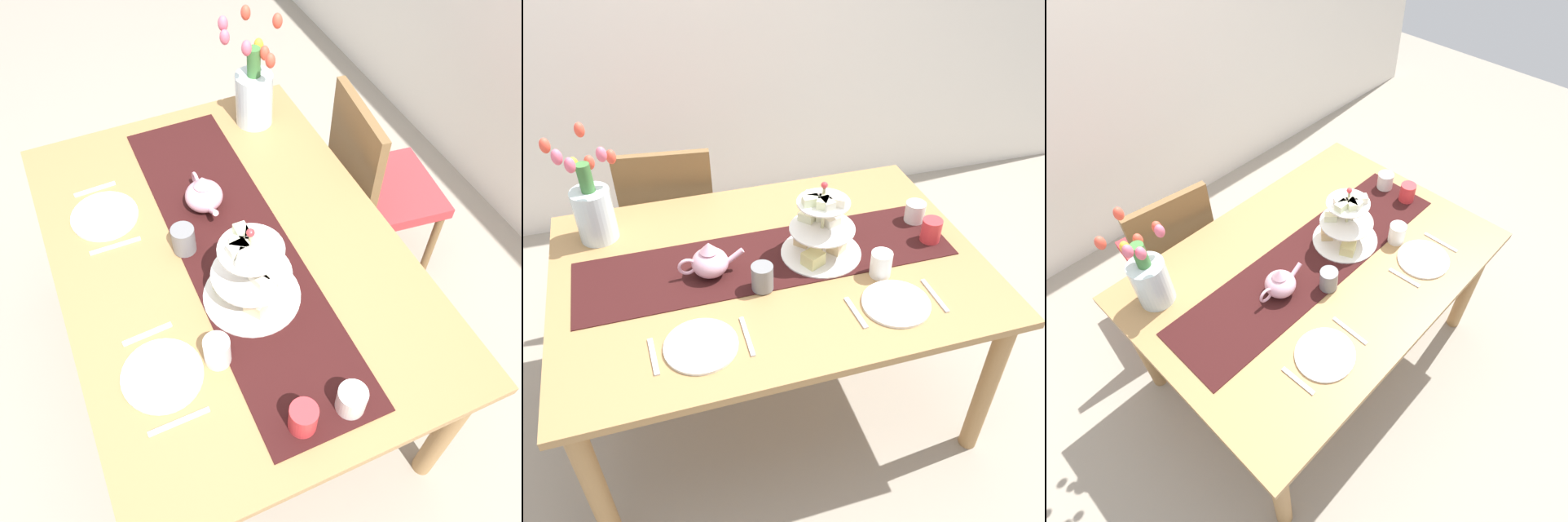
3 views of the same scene
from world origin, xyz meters
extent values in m
plane|color=gray|center=(0.00, 0.00, 0.00)|extent=(8.00, 8.00, 0.00)
cube|color=#A37747|center=(0.00, 0.00, 0.73)|extent=(1.55, 1.09, 0.03)
cylinder|color=#A37747|center=(-0.71, -0.48, 0.36)|extent=(0.07, 0.07, 0.72)
cylinder|color=#A37747|center=(0.71, -0.48, 0.36)|extent=(0.07, 0.07, 0.72)
cylinder|color=#A37747|center=(-0.71, 0.48, 0.36)|extent=(0.07, 0.07, 0.72)
cylinder|color=#A37747|center=(0.71, 0.48, 0.36)|extent=(0.07, 0.07, 0.72)
cylinder|color=brown|center=(-0.08, 1.00, 0.21)|extent=(0.04, 0.04, 0.41)
cylinder|color=brown|center=(-0.43, 1.05, 0.21)|extent=(0.04, 0.04, 0.41)
cylinder|color=brown|center=(-0.12, 0.65, 0.21)|extent=(0.04, 0.04, 0.41)
cylinder|color=brown|center=(-0.48, 0.69, 0.21)|extent=(0.04, 0.04, 0.41)
cube|color=red|center=(-0.28, 0.85, 0.43)|extent=(0.47, 0.47, 0.05)
cube|color=brown|center=(-0.30, 0.66, 0.69)|extent=(0.42, 0.09, 0.45)
cube|color=black|center=(0.00, 0.03, 0.75)|extent=(1.39, 0.35, 0.00)
cylinder|color=beige|center=(0.20, 0.00, 0.89)|extent=(0.01, 0.01, 0.28)
cylinder|color=white|center=(0.20, 0.00, 0.75)|extent=(0.30, 0.30, 0.01)
cylinder|color=white|center=(0.20, 0.00, 0.86)|extent=(0.24, 0.24, 0.01)
cylinder|color=white|center=(0.20, 0.00, 0.97)|extent=(0.19, 0.19, 0.01)
cube|color=beige|center=(0.26, -0.01, 0.78)|extent=(0.08, 0.08, 0.05)
cube|color=#D9B87F|center=(0.15, 0.07, 0.78)|extent=(0.08, 0.08, 0.05)
cube|color=#DAD285|center=(0.15, -0.06, 0.78)|extent=(0.09, 0.09, 0.05)
cube|color=beige|center=(0.24, 0.01, 0.88)|extent=(0.06, 0.05, 0.03)
cube|color=#E8E9C6|center=(0.26, 0.04, 0.88)|extent=(0.07, 0.06, 0.03)
cube|color=beige|center=(0.21, 0.06, 0.88)|extent=(0.05, 0.06, 0.03)
cube|color=beige|center=(0.16, 0.06, 0.88)|extent=(0.06, 0.07, 0.03)
cube|color=beige|center=(0.17, 0.02, 0.99)|extent=(0.07, 0.06, 0.03)
cube|color=beige|center=(0.15, -0.01, 0.99)|extent=(0.06, 0.04, 0.03)
cube|color=beige|center=(0.19, -0.03, 0.99)|extent=(0.06, 0.07, 0.03)
cube|color=silver|center=(0.20, -0.04, 0.99)|extent=(0.04, 0.06, 0.03)
cube|color=beige|center=(0.24, -0.04, 0.99)|extent=(0.07, 0.06, 0.03)
sphere|color=red|center=(0.20, 0.00, 1.04)|extent=(0.02, 0.02, 0.02)
ellipsoid|color=#E5A8BC|center=(-0.22, 0.00, 0.80)|extent=(0.13, 0.13, 0.10)
cone|color=#E5A8BC|center=(-0.22, 0.00, 0.87)|extent=(0.06, 0.06, 0.04)
cylinder|color=#E5A8BC|center=(-0.13, 0.00, 0.81)|extent=(0.07, 0.02, 0.06)
torus|color=#E5A8BC|center=(-0.30, 0.00, 0.80)|extent=(0.07, 0.01, 0.07)
cylinder|color=silver|center=(-0.59, 0.35, 0.85)|extent=(0.15, 0.15, 0.21)
cylinder|color=#3D7538|center=(-0.59, 0.35, 1.01)|extent=(0.05, 0.05, 0.12)
ellipsoid|color=#EF4C38|center=(-0.48, 0.37, 1.07)|extent=(0.04, 0.04, 0.06)
ellipsoid|color=#EF4C38|center=(-0.56, 0.38, 1.05)|extent=(0.04, 0.04, 0.06)
ellipsoid|color=#EF4C38|center=(-0.57, 0.43, 1.16)|extent=(0.04, 0.04, 0.06)
ellipsoid|color=yellow|center=(-0.62, 0.38, 1.05)|extent=(0.04, 0.04, 0.06)
ellipsoid|color=#EF4C38|center=(-0.69, 0.36, 1.14)|extent=(0.04, 0.04, 0.06)
ellipsoid|color=#E5607A|center=(-0.65, 0.26, 1.15)|extent=(0.04, 0.04, 0.06)
ellipsoid|color=#E5607A|center=(-0.61, 0.25, 1.12)|extent=(0.04, 0.04, 0.06)
ellipsoid|color=#E5607A|center=(-0.51, 0.29, 1.12)|extent=(0.04, 0.04, 0.06)
cylinder|color=white|center=(0.63, 0.10, 0.79)|extent=(0.08, 0.08, 0.08)
cylinder|color=white|center=(-0.31, -0.33, 0.75)|extent=(0.23, 0.23, 0.01)
cube|color=silver|center=(-0.45, -0.33, 0.75)|extent=(0.02, 0.15, 0.01)
cube|color=silver|center=(-0.16, -0.33, 0.75)|extent=(0.02, 0.17, 0.01)
cylinder|color=white|center=(0.35, -0.33, 0.75)|extent=(0.23, 0.23, 0.01)
cube|color=silver|center=(0.20, -0.33, 0.75)|extent=(0.02, 0.15, 0.01)
cube|color=silver|center=(0.49, -0.33, 0.75)|extent=(0.02, 0.17, 0.01)
cylinder|color=slate|center=(-0.06, -0.13, 0.80)|extent=(0.08, 0.08, 0.09)
cylinder|color=white|center=(0.36, -0.17, 0.79)|extent=(0.08, 0.08, 0.09)
cylinder|color=red|center=(0.63, -0.04, 0.79)|extent=(0.08, 0.08, 0.09)
camera|label=1|loc=(1.10, -0.37, 2.15)|focal=38.21mm
camera|label=2|loc=(-0.39, -1.50, 1.99)|focal=37.32mm
camera|label=3|loc=(-0.96, -0.86, 2.23)|focal=30.49mm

